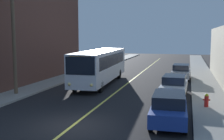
{
  "coord_description": "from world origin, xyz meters",
  "views": [
    {
      "loc": [
        5.64,
        -12.86,
        4.6
      ],
      "look_at": [
        0.0,
        7.62,
        2.0
      ],
      "focal_mm": 44.48,
      "sensor_mm": 36.0,
      "label": 1
    }
  ],
  "objects_px": {
    "city_bus": "(101,65)",
    "parked_car_silver": "(181,72)",
    "fire_hydrant": "(206,100)",
    "parked_car_white": "(174,85)",
    "utility_pole_near": "(13,26)",
    "parked_car_blue": "(169,108)"
  },
  "relations": [
    {
      "from": "city_bus",
      "to": "parked_car_silver",
      "type": "relative_size",
      "value": 2.76
    },
    {
      "from": "parked_car_silver",
      "to": "fire_hydrant",
      "type": "height_order",
      "value": "parked_car_silver"
    },
    {
      "from": "parked_car_silver",
      "to": "fire_hydrant",
      "type": "distance_m",
      "value": 12.18
    },
    {
      "from": "parked_car_white",
      "to": "utility_pole_near",
      "type": "bearing_deg",
      "value": -166.33
    },
    {
      "from": "fire_hydrant",
      "to": "utility_pole_near",
      "type": "bearing_deg",
      "value": 178.33
    },
    {
      "from": "parked_car_silver",
      "to": "utility_pole_near",
      "type": "distance_m",
      "value": 17.45
    },
    {
      "from": "city_bus",
      "to": "parked_car_white",
      "type": "height_order",
      "value": "city_bus"
    },
    {
      "from": "parked_car_white",
      "to": "fire_hydrant",
      "type": "xyz_separation_m",
      "value": [
        2.17,
        -3.32,
        -0.26
      ]
    },
    {
      "from": "parked_car_silver",
      "to": "utility_pole_near",
      "type": "bearing_deg",
      "value": -136.44
    },
    {
      "from": "parked_car_silver",
      "to": "utility_pole_near",
      "type": "height_order",
      "value": "utility_pole_near"
    },
    {
      "from": "city_bus",
      "to": "fire_hydrant",
      "type": "distance_m",
      "value": 12.03
    },
    {
      "from": "city_bus",
      "to": "parked_car_blue",
      "type": "relative_size",
      "value": 2.75
    },
    {
      "from": "parked_car_blue",
      "to": "utility_pole_near",
      "type": "relative_size",
      "value": 0.47
    },
    {
      "from": "parked_car_blue",
      "to": "parked_car_white",
      "type": "xyz_separation_m",
      "value": [
        -0.07,
        6.92,
        0.0
      ]
    },
    {
      "from": "fire_hydrant",
      "to": "parked_car_silver",
      "type": "bearing_deg",
      "value": 98.92
    },
    {
      "from": "parked_car_white",
      "to": "fire_hydrant",
      "type": "height_order",
      "value": "parked_car_white"
    },
    {
      "from": "city_bus",
      "to": "utility_pole_near",
      "type": "bearing_deg",
      "value": -123.98
    },
    {
      "from": "city_bus",
      "to": "fire_hydrant",
      "type": "height_order",
      "value": "city_bus"
    },
    {
      "from": "city_bus",
      "to": "parked_car_silver",
      "type": "distance_m",
      "value": 8.87
    },
    {
      "from": "utility_pole_near",
      "to": "city_bus",
      "type": "bearing_deg",
      "value": 56.02
    },
    {
      "from": "city_bus",
      "to": "parked_car_silver",
      "type": "height_order",
      "value": "city_bus"
    },
    {
      "from": "city_bus",
      "to": "parked_car_silver",
      "type": "xyz_separation_m",
      "value": [
        7.51,
        4.63,
        -0.98
      ]
    }
  ]
}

